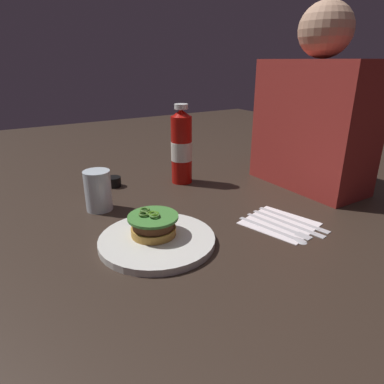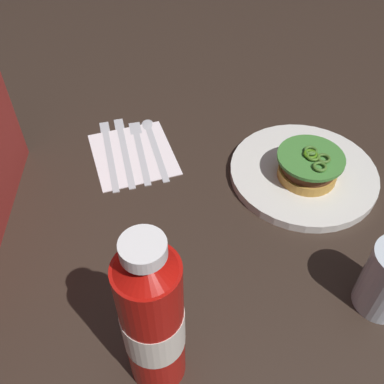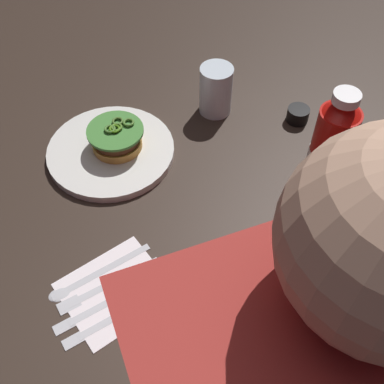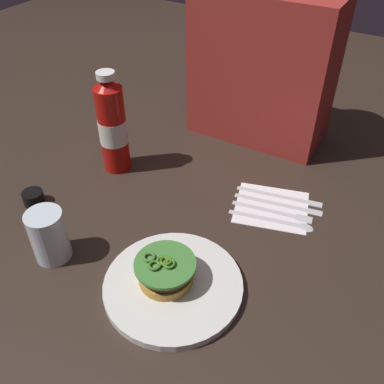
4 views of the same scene
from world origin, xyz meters
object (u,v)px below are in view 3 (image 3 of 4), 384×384
(dinner_plate, at_px, (111,151))
(burger_sandwich, at_px, (116,138))
(ketchup_bottle, at_px, (327,157))
(diner_person, at_px, (318,370))
(condiment_cup, at_px, (298,115))
(butter_knife, at_px, (114,317))
(napkin, at_px, (115,290))
(water_glass, at_px, (216,90))
(spoon_utensil, at_px, (86,279))
(steak_knife, at_px, (105,303))
(fork_utensil, at_px, (100,288))

(dinner_plate, relative_size, burger_sandwich, 2.29)
(ketchup_bottle, relative_size, diner_person, 0.48)
(condiment_cup, height_order, butter_knife, condiment_cup)
(dinner_plate, bearing_deg, burger_sandwich, -178.00)
(napkin, height_order, butter_knife, butter_knife)
(dinner_plate, distance_m, diner_person, 0.63)
(ketchup_bottle, height_order, water_glass, ketchup_bottle)
(ketchup_bottle, relative_size, spoon_utensil, 1.39)
(ketchup_bottle, xyz_separation_m, spoon_utensil, (0.44, 0.01, -0.11))
(spoon_utensil, distance_m, diner_person, 0.44)
(condiment_cup, bearing_deg, spoon_utensil, 23.12)
(water_glass, distance_m, diner_person, 0.68)
(dinner_plate, xyz_separation_m, burger_sandwich, (-0.02, -0.00, 0.03))
(steak_knife, bearing_deg, fork_utensil, -88.95)
(water_glass, relative_size, diner_person, 0.20)
(condiment_cup, distance_m, fork_utensil, 0.56)
(ketchup_bottle, xyz_separation_m, steak_knife, (0.42, 0.07, -0.11))
(burger_sandwich, relative_size, water_glass, 1.03)
(fork_utensil, height_order, steak_knife, same)
(burger_sandwich, height_order, steak_knife, burger_sandwich)
(dinner_plate, relative_size, napkin, 1.60)
(dinner_plate, distance_m, spoon_utensil, 0.29)
(water_glass, height_order, diner_person, diner_person)
(dinner_plate, bearing_deg, butter_knife, 75.83)
(condiment_cup, height_order, diner_person, diner_person)
(ketchup_bottle, xyz_separation_m, butter_knife, (0.41, 0.09, -0.11))
(dinner_plate, xyz_separation_m, water_glass, (-0.25, -0.05, 0.05))
(fork_utensil, bearing_deg, dinner_plate, -108.29)
(dinner_plate, relative_size, diner_person, 0.48)
(ketchup_bottle, bearing_deg, water_glass, -76.18)
(ketchup_bottle, xyz_separation_m, napkin, (0.40, 0.05, -0.12))
(diner_person, bearing_deg, steak_knife, -55.48)
(condiment_cup, height_order, napkin, condiment_cup)
(dinner_plate, height_order, diner_person, diner_person)
(dinner_plate, relative_size, ketchup_bottle, 1.01)
(napkin, bearing_deg, butter_knife, 73.57)
(ketchup_bottle, relative_size, steak_knife, 1.27)
(water_glass, xyz_separation_m, diner_person, (0.16, 0.63, 0.17))
(condiment_cup, bearing_deg, ketchup_bottle, 69.36)
(napkin, distance_m, fork_utensil, 0.02)
(fork_utensil, bearing_deg, condiment_cup, -153.83)
(water_glass, relative_size, spoon_utensil, 0.60)
(water_glass, distance_m, butter_knife, 0.52)
(ketchup_bottle, distance_m, fork_utensil, 0.44)
(fork_utensil, bearing_deg, ketchup_bottle, -174.98)
(burger_sandwich, bearing_deg, diner_person, 96.88)
(burger_sandwich, relative_size, steak_knife, 0.56)
(burger_sandwich, bearing_deg, napkin, 73.50)
(spoon_utensil, bearing_deg, burger_sandwich, -115.81)
(butter_knife, bearing_deg, burger_sandwich, -106.49)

